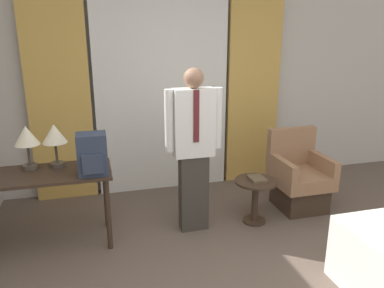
{
  "coord_description": "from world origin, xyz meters",
  "views": [
    {
      "loc": [
        -0.87,
        -1.95,
        2.01
      ],
      "look_at": [
        0.02,
        1.34,
        0.98
      ],
      "focal_mm": 35.0,
      "sensor_mm": 36.0,
      "label": 1
    }
  ],
  "objects_px": {
    "side_table": "(255,194)",
    "desk": "(44,184)",
    "table_lamp_left": "(27,138)",
    "armchair": "(299,180)",
    "person": "(194,145)",
    "table_lamp_right": "(54,136)",
    "book": "(257,179)",
    "backpack": "(92,154)"
  },
  "relations": [
    {
      "from": "desk",
      "to": "book",
      "type": "bearing_deg",
      "value": -2.71
    },
    {
      "from": "person",
      "to": "table_lamp_left",
      "type": "bearing_deg",
      "value": 172.39
    },
    {
      "from": "desk",
      "to": "side_table",
      "type": "relative_size",
      "value": 2.54
    },
    {
      "from": "desk",
      "to": "person",
      "type": "relative_size",
      "value": 0.74
    },
    {
      "from": "table_lamp_left",
      "to": "backpack",
      "type": "distance_m",
      "value": 0.67
    },
    {
      "from": "desk",
      "to": "book",
      "type": "distance_m",
      "value": 2.14
    },
    {
      "from": "backpack",
      "to": "side_table",
      "type": "xyz_separation_m",
      "value": [
        1.66,
        0.05,
        -0.61
      ]
    },
    {
      "from": "person",
      "to": "side_table",
      "type": "height_order",
      "value": "person"
    },
    {
      "from": "table_lamp_right",
      "to": "person",
      "type": "distance_m",
      "value": 1.34
    },
    {
      "from": "book",
      "to": "desk",
      "type": "bearing_deg",
      "value": 177.29
    },
    {
      "from": "table_lamp_right",
      "to": "book",
      "type": "height_order",
      "value": "table_lamp_right"
    },
    {
      "from": "table_lamp_left",
      "to": "book",
      "type": "distance_m",
      "value": 2.34
    },
    {
      "from": "table_lamp_left",
      "to": "book",
      "type": "xyz_separation_m",
      "value": [
        2.26,
        -0.25,
        -0.55
      ]
    },
    {
      "from": "table_lamp_left",
      "to": "backpack",
      "type": "xyz_separation_m",
      "value": [
        0.58,
        -0.31,
        -0.12
      ]
    },
    {
      "from": "table_lamp_right",
      "to": "person",
      "type": "bearing_deg",
      "value": -9.01
    },
    {
      "from": "table_lamp_left",
      "to": "book",
      "type": "bearing_deg",
      "value": -6.38
    },
    {
      "from": "side_table",
      "to": "desk",
      "type": "bearing_deg",
      "value": 177.16
    },
    {
      "from": "desk",
      "to": "book",
      "type": "height_order",
      "value": "desk"
    },
    {
      "from": "side_table",
      "to": "book",
      "type": "relative_size",
      "value": 2.33
    },
    {
      "from": "table_lamp_left",
      "to": "backpack",
      "type": "relative_size",
      "value": 1.09
    },
    {
      "from": "desk",
      "to": "table_lamp_left",
      "type": "distance_m",
      "value": 0.46
    },
    {
      "from": "table_lamp_right",
      "to": "backpack",
      "type": "distance_m",
      "value": 0.47
    },
    {
      "from": "desk",
      "to": "side_table",
      "type": "bearing_deg",
      "value": -2.84
    },
    {
      "from": "desk",
      "to": "table_lamp_right",
      "type": "height_order",
      "value": "table_lamp_right"
    },
    {
      "from": "table_lamp_left",
      "to": "table_lamp_right",
      "type": "height_order",
      "value": "same"
    },
    {
      "from": "armchair",
      "to": "table_lamp_left",
      "type": "bearing_deg",
      "value": 179.41
    },
    {
      "from": "side_table",
      "to": "book",
      "type": "bearing_deg",
      "value": 17.96
    },
    {
      "from": "person",
      "to": "armchair",
      "type": "bearing_deg",
      "value": 7.65
    },
    {
      "from": "table_lamp_left",
      "to": "table_lamp_right",
      "type": "xyz_separation_m",
      "value": [
        0.25,
        0.0,
        0.0
      ]
    },
    {
      "from": "person",
      "to": "desk",
      "type": "bearing_deg",
      "value": 177.71
    },
    {
      "from": "table_lamp_right",
      "to": "book",
      "type": "xyz_separation_m",
      "value": [
        2.01,
        -0.25,
        -0.55
      ]
    },
    {
      "from": "table_lamp_left",
      "to": "armchair",
      "type": "bearing_deg",
      "value": -0.59
    },
    {
      "from": "person",
      "to": "armchair",
      "type": "relative_size",
      "value": 1.85
    },
    {
      "from": "table_lamp_right",
      "to": "person",
      "type": "height_order",
      "value": "person"
    },
    {
      "from": "table_lamp_left",
      "to": "person",
      "type": "relative_size",
      "value": 0.25
    },
    {
      "from": "side_table",
      "to": "armchair",
      "type": "bearing_deg",
      "value": 19.07
    },
    {
      "from": "backpack",
      "to": "book",
      "type": "bearing_deg",
      "value": 1.83
    },
    {
      "from": "backpack",
      "to": "book",
      "type": "height_order",
      "value": "backpack"
    },
    {
      "from": "table_lamp_right",
      "to": "book",
      "type": "relative_size",
      "value": 2.01
    },
    {
      "from": "person",
      "to": "side_table",
      "type": "distance_m",
      "value": 0.9
    },
    {
      "from": "side_table",
      "to": "book",
      "type": "xyz_separation_m",
      "value": [
        0.01,
        0.0,
        0.17
      ]
    },
    {
      "from": "armchair",
      "to": "book",
      "type": "relative_size",
      "value": 4.36
    }
  ]
}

